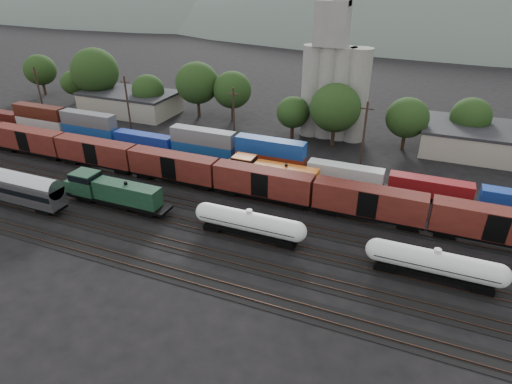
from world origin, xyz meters
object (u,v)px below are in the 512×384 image
at_px(tank_car_a, 249,223).
at_px(orange_locomotive, 269,172).
at_px(grain_silo, 334,82).
at_px(green_locomotive, 110,191).

xyz_separation_m(tank_car_a, orange_locomotive, (-3.04, 15.00, 0.04)).
height_order(tank_car_a, orange_locomotive, orange_locomotive).
bearing_deg(orange_locomotive, tank_car_a, -78.55).
height_order(orange_locomotive, grain_silo, grain_silo).
relative_size(green_locomotive, tank_car_a, 1.13).
xyz_separation_m(orange_locomotive, grain_silo, (3.75, 26.00, 8.83)).
distance_m(tank_car_a, grain_silo, 41.95).
bearing_deg(grain_silo, tank_car_a, -90.99).
xyz_separation_m(green_locomotive, grain_silo, (22.54, 41.00, 8.66)).
distance_m(green_locomotive, orange_locomotive, 24.04).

